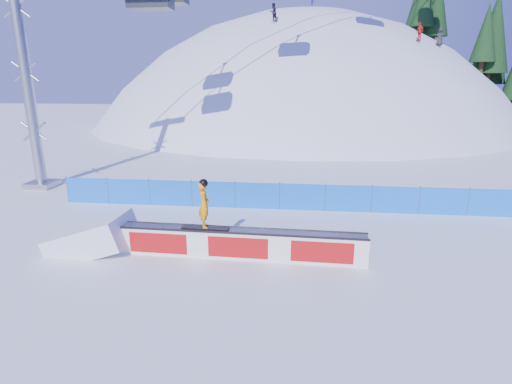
# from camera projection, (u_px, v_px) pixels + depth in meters

# --- Properties ---
(ground) EXTENTS (160.00, 160.00, 0.00)m
(ground) POSITION_uv_depth(u_px,v_px,m) (302.00, 252.00, 13.50)
(ground) COLOR white
(ground) RESTS_ON ground
(snow_hill) EXTENTS (64.00, 64.00, 64.00)m
(snow_hill) POSITION_uv_depth(u_px,v_px,m) (298.00, 246.00, 58.57)
(snow_hill) COLOR white
(snow_hill) RESTS_ON ground
(treeline) EXTENTS (21.99, 12.58, 19.42)m
(treeline) POSITION_uv_depth(u_px,v_px,m) (510.00, 45.00, 46.55)
(treeline) COLOR #332114
(treeline) RESTS_ON ground
(safety_fence) EXTENTS (22.05, 0.05, 1.30)m
(safety_fence) POSITION_uv_depth(u_px,v_px,m) (302.00, 197.00, 17.65)
(safety_fence) COLOR blue
(safety_fence) RESTS_ON ground
(rail_box) EXTENTS (8.17, 0.79, 0.98)m
(rail_box) POSITION_uv_depth(u_px,v_px,m) (239.00, 244.00, 12.94)
(rail_box) COLOR white
(rail_box) RESTS_ON ground
(snow_ramp) EXTENTS (2.85, 1.83, 1.75)m
(snow_ramp) POSITION_uv_depth(u_px,v_px,m) (94.00, 249.00, 13.73)
(snow_ramp) COLOR white
(snow_ramp) RESTS_ON ground
(snowboarder) EXTENTS (1.57, 0.63, 1.63)m
(snowboarder) POSITION_uv_depth(u_px,v_px,m) (204.00, 204.00, 12.73)
(snowboarder) COLOR black
(snowboarder) RESTS_ON rail_box
(distant_skiers) EXTENTS (16.99, 9.32, 6.46)m
(distant_skiers) POSITION_uv_depth(u_px,v_px,m) (349.00, 16.00, 40.23)
(distant_skiers) COLOR black
(distant_skiers) RESTS_ON ground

